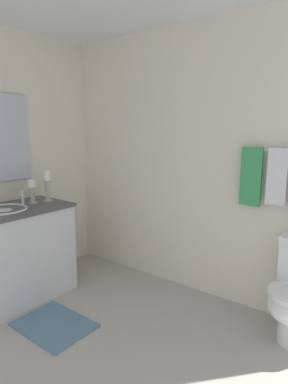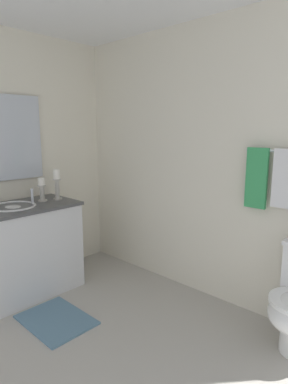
{
  "view_description": "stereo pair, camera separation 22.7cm",
  "coord_description": "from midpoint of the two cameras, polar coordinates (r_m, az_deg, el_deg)",
  "views": [
    {
      "loc": [
        1.42,
        -1.26,
        1.53
      ],
      "look_at": [
        -0.03,
        0.62,
        1.07
      ],
      "focal_mm": 30.49,
      "sensor_mm": 36.0,
      "label": 1
    },
    {
      "loc": [
        1.59,
        -1.12,
        1.53
      ],
      "look_at": [
        -0.03,
        0.62,
        1.07
      ],
      "focal_mm": 30.49,
      "sensor_mm": 36.0,
      "label": 2
    }
  ],
  "objects": [
    {
      "name": "wall_back",
      "position": [
        3.0,
        7.4,
        4.99
      ],
      "size": [
        3.05,
        0.04,
        2.45
      ],
      "primitive_type": "cube",
      "color": "silver",
      "rests_on": "ground"
    },
    {
      "name": "candle_holder_tall",
      "position": [
        3.26,
        -18.48,
        1.19
      ],
      "size": [
        0.09,
        0.09,
        0.3
      ],
      "color": "#B7B2A5",
      "rests_on": "vanity_cabinet"
    },
    {
      "name": "vanity_cabinet",
      "position": [
        3.21,
        -24.74,
        -10.24
      ],
      "size": [
        0.58,
        1.13,
        0.85
      ],
      "color": "silver",
      "rests_on": "ground"
    },
    {
      "name": "bath_mat",
      "position": [
        2.9,
        -17.82,
        -21.29
      ],
      "size": [
        0.6,
        0.44,
        0.02
      ],
      "primitive_type": "cube",
      "color": "slate",
      "rests_on": "ground"
    },
    {
      "name": "candle_holder_short",
      "position": [
        3.23,
        -20.92,
        0.16
      ],
      "size": [
        0.09,
        0.09,
        0.23
      ],
      "color": "#B7B2A5",
      "rests_on": "vanity_cabinet"
    },
    {
      "name": "towel_center",
      "position": [
        2.64,
        20.02,
        2.51
      ],
      "size": [
        0.15,
        0.03,
        0.44
      ],
      "primitive_type": "cube",
      "color": "white",
      "rests_on": "towel_bar"
    },
    {
      "name": "floor",
      "position": [
        2.46,
        -12.31,
        -28.12
      ],
      "size": [
        3.05,
        2.77,
        0.02
      ],
      "primitive_type": "cube",
      "color": "#B2ADA3",
      "rests_on": "ground"
    },
    {
      "name": "towel_bar",
      "position": [
        2.64,
        20.43,
        6.82
      ],
      "size": [
        0.6,
        0.02,
        0.02
      ],
      "primitive_type": "cylinder",
      "rotation": [
        0.0,
        1.57,
        0.0
      ],
      "color": "silver"
    },
    {
      "name": "sink_basin",
      "position": [
        3.1,
        -25.29,
        -3.54
      ],
      "size": [
        0.4,
        0.4,
        0.24
      ],
      "color": "white",
      "rests_on": "vanity_cabinet"
    },
    {
      "name": "towel_near_vanity",
      "position": [
        2.71,
        15.97,
        2.58
      ],
      "size": [
        0.17,
        0.03,
        0.47
      ],
      "primitive_type": "cube",
      "color": "#389E59",
      "rests_on": "towel_bar"
    }
  ]
}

